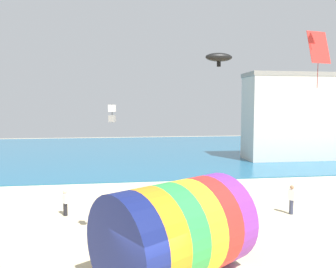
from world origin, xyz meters
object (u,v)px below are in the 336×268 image
bystander_near_water (65,203)px  kite_red_diamond (319,48)px  giant_inflatable_tube (176,231)px  cooler_box (236,239)px  kite_handler (239,221)px  kite_black_parafoil (219,57)px  bystander_mid_beach (291,199)px  kite_white_box (112,113)px

bystander_near_water → kite_red_diamond: bearing=-14.7°
giant_inflatable_tube → cooler_box: size_ratio=12.42×
giant_inflatable_tube → kite_handler: giant_inflatable_tube is taller
cooler_box → giant_inflatable_tube: bearing=-140.4°
kite_black_parafoil → kite_red_diamond: (5.67, 1.20, 0.77)m
kite_black_parafoil → kite_red_diamond: size_ratio=0.43×
kite_black_parafoil → bystander_mid_beach: (5.54, 3.17, -7.78)m
kite_handler → kite_black_parafoil: 7.91m
kite_white_box → kite_red_diamond: bearing=7.5°
kite_red_diamond → bystander_near_water: bearing=165.3°
kite_red_diamond → kite_white_box: (-10.52, -1.39, -3.32)m
giant_inflatable_tube → kite_red_diamond: bearing=27.6°
kite_handler → kite_red_diamond: size_ratio=0.57×
bystander_mid_beach → cooler_box: 5.87m
kite_handler → kite_red_diamond: 9.77m
kite_red_diamond → bystander_near_water: (-13.47, 3.55, -8.68)m
kite_red_diamond → kite_white_box: size_ratio=3.64×
kite_red_diamond → bystander_mid_beach: 8.77m
kite_handler → bystander_near_water: size_ratio=1.09×
kite_handler → cooler_box: kite_handler is taller
bystander_near_water → bystander_mid_beach: bearing=-6.7°
kite_red_diamond → bystander_near_water: kite_red_diamond is taller
bystander_near_water → cooler_box: 10.05m
kite_handler → kite_red_diamond: (4.51, 1.09, 8.59)m
cooler_box → bystander_mid_beach: bearing=36.6°
giant_inflatable_tube → bystander_near_water: 9.51m
kite_red_diamond → kite_white_box: kite_red_diamond is taller
giant_inflatable_tube → cooler_box: (3.34, 2.77, -1.64)m
kite_red_diamond → giant_inflatable_tube: bearing=-152.4°
bystander_mid_beach → bystander_near_water: bearing=173.3°
kite_red_diamond → bystander_mid_beach: (-0.13, 1.97, -8.55)m
kite_white_box → kite_handler: bearing=2.8°
bystander_near_water → giant_inflatable_tube: bearing=-55.7°
kite_white_box → bystander_mid_beach: size_ratio=0.46×
kite_red_diamond → kite_black_parafoil: bearing=-168.0°
kite_red_diamond → cooler_box: kite_red_diamond is taller
bystander_near_water → bystander_mid_beach: bystander_mid_beach is taller
giant_inflatable_tube → cooler_box: bearing=39.6°
kite_handler → bystander_mid_beach: (4.38, 3.06, 0.05)m
kite_white_box → kite_black_parafoil: bearing=2.2°
kite_handler → kite_white_box: kite_white_box is taller
kite_black_parafoil → kite_white_box: kite_black_parafoil is taller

